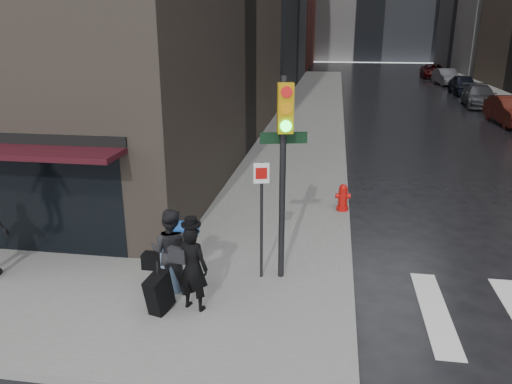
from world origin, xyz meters
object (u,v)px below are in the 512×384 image
traffic_light (282,154)px  parked_car_6 (433,71)px  parked_car_4 (463,85)px  parked_car_5 (446,77)px  man_jeans (171,250)px  man_overcoat (186,271)px  parked_car_3 (479,96)px  parked_car_2 (512,111)px  fire_hydrant (343,199)px

traffic_light → parked_car_6: size_ratio=0.82×
parked_car_4 → parked_car_5: size_ratio=0.99×
man_jeans → parked_car_5: size_ratio=0.38×
man_overcoat → parked_car_4: man_overcoat is taller
parked_car_3 → parked_car_5: (0.44, 13.28, 0.04)m
parked_car_2 → parked_car_3: (0.03, 6.64, -0.07)m
parked_car_2 → parked_car_4: (0.48, 13.28, -0.02)m
parked_car_5 → parked_car_2: bearing=-96.7°
man_overcoat → parked_car_3: size_ratio=0.38×
man_jeans → man_overcoat: bearing=126.9°
man_jeans → parked_car_3: size_ratio=0.36×
traffic_light → parked_car_5: 41.14m
man_jeans → fire_hydrant: 6.11m
fire_hydrant → parked_car_4: parked_car_4 is taller
parked_car_4 → man_overcoat: bearing=-108.9°
man_jeans → parked_car_3: 29.86m
parked_car_3 → man_jeans: bearing=-110.4°
parked_car_2 → traffic_light: bearing=-121.1°
man_overcoat → parked_car_5: man_overcoat is taller
man_overcoat → traffic_light: traffic_light is taller
traffic_light → parked_car_5: (10.95, 39.60, -2.07)m
parked_car_2 → parked_car_3: size_ratio=0.97×
parked_car_3 → parked_car_4: (0.45, 6.64, 0.05)m
man_overcoat → parked_car_5: bearing=-91.3°
man_jeans → fire_hydrant: bearing=-123.5°
parked_car_5 → fire_hydrant: bearing=-110.6°
parked_car_5 → parked_car_6: (0.03, 6.64, -0.03)m
parked_car_6 → traffic_light: bearing=-100.0°
fire_hydrant → parked_car_4: bearing=71.4°
parked_car_3 → parked_car_5: size_ratio=1.08×
parked_car_3 → parked_car_2: bearing=-85.8°
parked_car_4 → parked_car_6: bearing=91.0°
man_jeans → parked_car_4: size_ratio=0.39×
parked_car_4 → parked_car_5: parked_car_4 is taller
man_overcoat → parked_car_5: (12.51, 41.03, -0.19)m
man_overcoat → man_jeans: bearing=-37.4°
fire_hydrant → parked_car_5: (9.64, 35.30, 0.23)m
traffic_light → parked_car_3: 28.41m
parked_car_4 → fire_hydrant: bearing=-107.5°
traffic_light → parked_car_4: 34.79m
parked_car_3 → parked_car_5: 13.29m
parked_car_4 → man_jeans: bearing=-110.0°
man_jeans → traffic_light: 2.84m
man_jeans → parked_car_5: man_jeans is taller
traffic_light → parked_car_3: bearing=54.4°
parked_car_3 → parked_car_5: bearing=92.5°
man_overcoat → parked_car_2: 24.30m
parked_car_2 → parked_car_3: 6.64m
parked_car_6 → parked_car_5: bearing=-86.9°
parked_car_6 → parked_car_3: bearing=-88.0°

